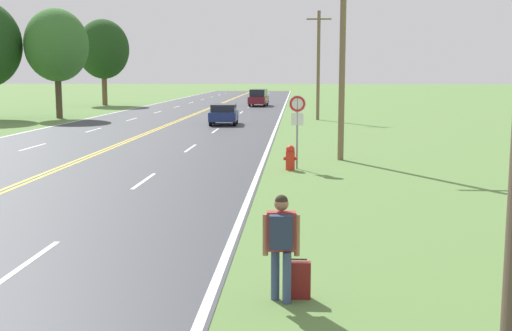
{
  "coord_description": "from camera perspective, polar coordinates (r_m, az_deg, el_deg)",
  "views": [
    {
      "loc": [
        8.58,
        -3.45,
        3.43
      ],
      "look_at": [
        7.57,
        12.32,
        1.15
      ],
      "focal_mm": 45.0,
      "sensor_mm": 36.0,
      "label": 1
    }
  ],
  "objects": [
    {
      "name": "fire_hydrant",
      "position": [
        22.86,
        3.06,
        0.73
      ],
      "size": [
        0.49,
        0.33,
        0.89
      ],
      "color": "red",
      "rests_on": "ground"
    },
    {
      "name": "tree_behind_sign",
      "position": [
        71.0,
        -13.42,
        10.02
      ],
      "size": [
        5.44,
        5.44,
        9.07
      ],
      "color": "brown",
      "rests_on": "ground"
    },
    {
      "name": "car_maroon_van_mid_near",
      "position": [
        67.16,
        0.23,
        6.08
      ],
      "size": [
        1.97,
        4.75,
        1.76
      ],
      "rotation": [
        0.0,
        0.0,
        -1.62
      ],
      "color": "black",
      "rests_on": "ground"
    },
    {
      "name": "traffic_sign",
      "position": [
        22.96,
        3.7,
        4.63
      ],
      "size": [
        0.6,
        0.1,
        2.65
      ],
      "color": "gray",
      "rests_on": "ground"
    },
    {
      "name": "utility_pole_far",
      "position": [
        47.63,
        5.57,
        8.99
      ],
      "size": [
        1.8,
        0.24,
        7.9
      ],
      "color": "brown",
      "rests_on": "ground"
    },
    {
      "name": "suitcase",
      "position": [
        9.99,
        3.74,
        -10.12
      ],
      "size": [
        0.39,
        0.14,
        0.63
      ],
      "rotation": [
        0.0,
        0.0,
        1.58
      ],
      "color": "maroon",
      "rests_on": "ground"
    },
    {
      "name": "tree_mid_treeline",
      "position": [
        51.48,
        -17.31,
        10.16
      ],
      "size": [
        4.77,
        4.77,
        8.26
      ],
      "color": "#473828",
      "rests_on": "ground"
    },
    {
      "name": "hitchhiker_person",
      "position": [
        9.61,
        2.25,
        -6.4
      ],
      "size": [
        0.56,
        0.4,
        1.65
      ],
      "rotation": [
        0.0,
        0.0,
        1.58
      ],
      "color": "#38476B",
      "rests_on": "ground"
    },
    {
      "name": "car_dark_blue_hatchback_approaching",
      "position": [
        42.9,
        -2.88,
        4.63
      ],
      "size": [
        1.91,
        3.59,
        1.38
      ],
      "rotation": [
        0.0,
        0.0,
        -1.53
      ],
      "color": "black",
      "rests_on": "ground"
    },
    {
      "name": "utility_pole_midground",
      "position": [
        25.57,
        7.69,
        10.06
      ],
      "size": [
        1.8,
        0.24,
        8.26
      ],
      "color": "brown",
      "rests_on": "ground"
    }
  ]
}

